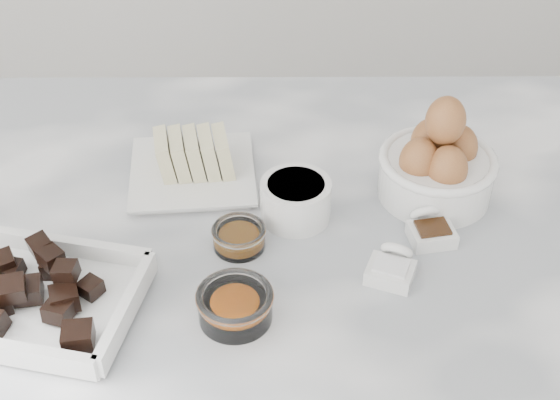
{
  "coord_description": "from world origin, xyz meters",
  "views": [
    {
      "loc": [
        0.02,
        -0.72,
        1.58
      ],
      "look_at": [
        0.02,
        0.03,
        0.98
      ],
      "focal_mm": 50.0,
      "sensor_mm": 36.0,
      "label": 1
    }
  ],
  "objects_px": {
    "zest_bowl": "(235,304)",
    "butter_plate": "(189,163)",
    "sugar_ramekin": "(296,199)",
    "honey_bowl": "(239,237)",
    "chocolate_dish": "(34,293)",
    "egg_bowl": "(438,165)",
    "vanilla_spoon": "(430,229)",
    "salt_spoon": "(392,267)"
  },
  "relations": [
    {
      "from": "honey_bowl",
      "to": "vanilla_spoon",
      "type": "bearing_deg",
      "value": 3.63
    },
    {
      "from": "chocolate_dish",
      "to": "honey_bowl",
      "type": "distance_m",
      "value": 0.24
    },
    {
      "from": "butter_plate",
      "to": "chocolate_dish",
      "type": "bearing_deg",
      "value": -122.03
    },
    {
      "from": "butter_plate",
      "to": "sugar_ramekin",
      "type": "distance_m",
      "value": 0.16
    },
    {
      "from": "egg_bowl",
      "to": "salt_spoon",
      "type": "xyz_separation_m",
      "value": [
        -0.07,
        -0.15,
        -0.03
      ]
    },
    {
      "from": "salt_spoon",
      "to": "chocolate_dish",
      "type": "bearing_deg",
      "value": -172.84
    },
    {
      "from": "honey_bowl",
      "to": "zest_bowl",
      "type": "height_order",
      "value": "zest_bowl"
    },
    {
      "from": "sugar_ramekin",
      "to": "honey_bowl",
      "type": "distance_m",
      "value": 0.09
    },
    {
      "from": "butter_plate",
      "to": "zest_bowl",
      "type": "relative_size",
      "value": 2.09
    },
    {
      "from": "chocolate_dish",
      "to": "sugar_ramekin",
      "type": "bearing_deg",
      "value": 28.47
    },
    {
      "from": "zest_bowl",
      "to": "vanilla_spoon",
      "type": "xyz_separation_m",
      "value": [
        0.23,
        0.13,
        -0.01
      ]
    },
    {
      "from": "zest_bowl",
      "to": "sugar_ramekin",
      "type": "bearing_deg",
      "value": 68.0
    },
    {
      "from": "sugar_ramekin",
      "to": "salt_spoon",
      "type": "relative_size",
      "value": 1.16
    },
    {
      "from": "sugar_ramekin",
      "to": "zest_bowl",
      "type": "relative_size",
      "value": 1.03
    },
    {
      "from": "egg_bowl",
      "to": "salt_spoon",
      "type": "height_order",
      "value": "egg_bowl"
    },
    {
      "from": "chocolate_dish",
      "to": "zest_bowl",
      "type": "relative_size",
      "value": 3.0
    },
    {
      "from": "honey_bowl",
      "to": "zest_bowl",
      "type": "bearing_deg",
      "value": -89.99
    },
    {
      "from": "egg_bowl",
      "to": "vanilla_spoon",
      "type": "relative_size",
      "value": 2.12
    },
    {
      "from": "salt_spoon",
      "to": "vanilla_spoon",
      "type": "bearing_deg",
      "value": 50.58
    },
    {
      "from": "sugar_ramekin",
      "to": "honey_bowl",
      "type": "relative_size",
      "value": 1.34
    },
    {
      "from": "chocolate_dish",
      "to": "zest_bowl",
      "type": "distance_m",
      "value": 0.22
    },
    {
      "from": "chocolate_dish",
      "to": "honey_bowl",
      "type": "relative_size",
      "value": 3.88
    },
    {
      "from": "chocolate_dish",
      "to": "salt_spoon",
      "type": "bearing_deg",
      "value": 7.16
    },
    {
      "from": "honey_bowl",
      "to": "chocolate_dish",
      "type": "bearing_deg",
      "value": -155.25
    },
    {
      "from": "zest_bowl",
      "to": "butter_plate",
      "type": "bearing_deg",
      "value": 105.56
    },
    {
      "from": "butter_plate",
      "to": "vanilla_spoon",
      "type": "xyz_separation_m",
      "value": [
        0.31,
        -0.12,
        -0.01
      ]
    },
    {
      "from": "sugar_ramekin",
      "to": "honey_bowl",
      "type": "height_order",
      "value": "sugar_ramekin"
    },
    {
      "from": "zest_bowl",
      "to": "salt_spoon",
      "type": "height_order",
      "value": "salt_spoon"
    },
    {
      "from": "sugar_ramekin",
      "to": "vanilla_spoon",
      "type": "bearing_deg",
      "value": -13.99
    },
    {
      "from": "vanilla_spoon",
      "to": "honey_bowl",
      "type": "bearing_deg",
      "value": -176.37
    },
    {
      "from": "honey_bowl",
      "to": "salt_spoon",
      "type": "xyz_separation_m",
      "value": [
        0.18,
        -0.05,
        -0.0
      ]
    },
    {
      "from": "egg_bowl",
      "to": "vanilla_spoon",
      "type": "height_order",
      "value": "egg_bowl"
    },
    {
      "from": "butter_plate",
      "to": "vanilla_spoon",
      "type": "height_order",
      "value": "butter_plate"
    },
    {
      "from": "butter_plate",
      "to": "salt_spoon",
      "type": "bearing_deg",
      "value": -37.19
    },
    {
      "from": "chocolate_dish",
      "to": "egg_bowl",
      "type": "bearing_deg",
      "value": 23.24
    },
    {
      "from": "sugar_ramekin",
      "to": "honey_bowl",
      "type": "bearing_deg",
      "value": -141.34
    },
    {
      "from": "chocolate_dish",
      "to": "zest_bowl",
      "type": "bearing_deg",
      "value": -3.81
    },
    {
      "from": "salt_spoon",
      "to": "sugar_ramekin",
      "type": "bearing_deg",
      "value": 135.54
    },
    {
      "from": "egg_bowl",
      "to": "honey_bowl",
      "type": "relative_size",
      "value": 2.3
    },
    {
      "from": "egg_bowl",
      "to": "zest_bowl",
      "type": "bearing_deg",
      "value": -139.19
    },
    {
      "from": "sugar_ramekin",
      "to": "zest_bowl",
      "type": "distance_m",
      "value": 0.19
    },
    {
      "from": "egg_bowl",
      "to": "honey_bowl",
      "type": "bearing_deg",
      "value": -158.12
    }
  ]
}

